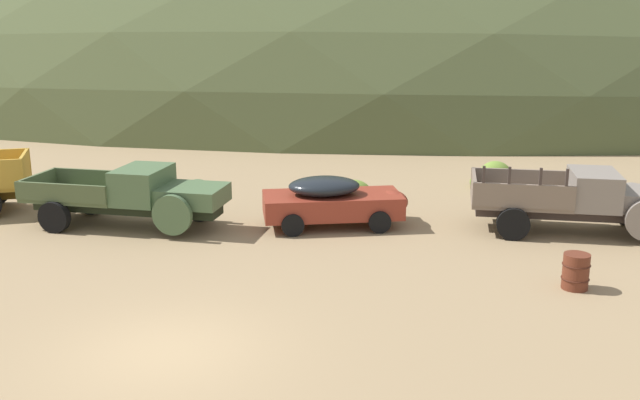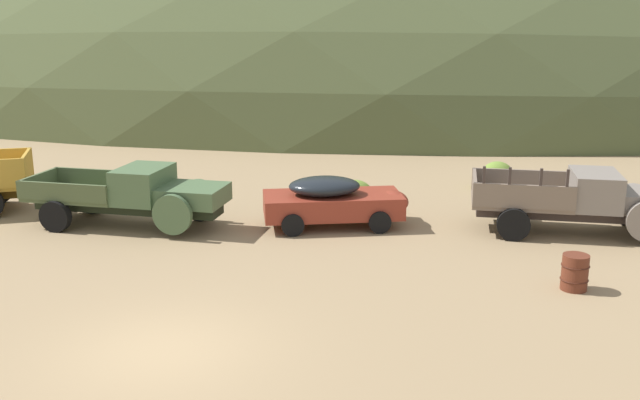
% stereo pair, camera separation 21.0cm
% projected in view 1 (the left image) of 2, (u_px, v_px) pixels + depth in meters
% --- Properties ---
extents(ground_plane, '(300.00, 300.00, 0.00)m').
position_uv_depth(ground_plane, '(165.00, 352.00, 14.15)').
color(ground_plane, '#937A56').
extents(hill_far_left, '(96.97, 70.26, 39.61)m').
position_uv_depth(hill_far_left, '(41.00, 66.00, 88.85)').
color(hill_far_left, '#424C2D').
rests_on(hill_far_left, ground).
extents(hill_far_right, '(118.44, 83.90, 39.67)m').
position_uv_depth(hill_far_right, '(444.00, 77.00, 74.08)').
color(hill_far_right, '#4C5633').
rests_on(hill_far_right, ground).
extents(truck_weathered_green, '(6.51, 3.77, 1.89)m').
position_uv_depth(truck_weathered_green, '(140.00, 195.00, 22.15)').
color(truck_weathered_green, '#232B1B').
rests_on(truck_weathered_green, ground).
extents(car_rust_red, '(4.54, 2.15, 1.57)m').
position_uv_depth(car_rust_red, '(336.00, 200.00, 22.33)').
color(car_rust_red, maroon).
rests_on(car_rust_red, ground).
extents(truck_primer_gray, '(6.32, 3.61, 2.16)m').
position_uv_depth(truck_primer_gray, '(587.00, 200.00, 21.60)').
color(truck_primer_gray, '#3D322D').
rests_on(truck_primer_gray, ground).
extents(oil_drum_foreground, '(0.67, 0.67, 0.87)m').
position_uv_depth(oil_drum_foreground, '(576.00, 271.00, 17.31)').
color(oil_drum_foreground, '#5B2819').
rests_on(oil_drum_foreground, ground).
extents(bush_front_right, '(1.30, 1.24, 1.06)m').
position_uv_depth(bush_front_right, '(354.00, 195.00, 25.19)').
color(bush_front_right, olive).
rests_on(bush_front_right, ground).
extents(bush_front_left, '(1.64, 1.27, 1.35)m').
position_uv_depth(bush_front_left, '(494.00, 180.00, 27.31)').
color(bush_front_left, olive).
rests_on(bush_front_left, ground).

